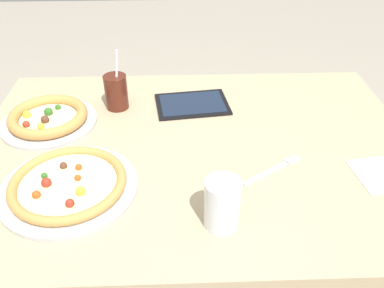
% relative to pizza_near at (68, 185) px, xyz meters
% --- Properties ---
extents(dining_table, '(1.30, 0.94, 0.75)m').
position_rel_pizza_near_xyz_m(dining_table, '(0.33, 0.18, -0.12)').
color(dining_table, tan).
rests_on(dining_table, ground).
extents(pizza_near, '(0.35, 0.35, 0.04)m').
position_rel_pizza_near_xyz_m(pizza_near, '(0.00, 0.00, 0.00)').
color(pizza_near, '#B7B7BC').
rests_on(pizza_near, dining_table).
extents(pizza_far, '(0.30, 0.30, 0.05)m').
position_rel_pizza_near_xyz_m(pizza_far, '(-0.13, 0.32, 0.00)').
color(pizza_far, '#B7B7BC').
rests_on(pizza_far, dining_table).
extents(drink_cup_colored, '(0.08, 0.08, 0.20)m').
position_rel_pizza_near_xyz_m(drink_cup_colored, '(0.08, 0.41, 0.04)').
color(drink_cup_colored, '#4C1E14').
rests_on(drink_cup_colored, dining_table).
extents(water_cup_clear, '(0.08, 0.08, 0.12)m').
position_rel_pizza_near_xyz_m(water_cup_clear, '(0.38, -0.13, 0.05)').
color(water_cup_clear, silver).
rests_on(water_cup_clear, dining_table).
extents(fork, '(0.18, 0.13, 0.00)m').
position_rel_pizza_near_xyz_m(fork, '(0.54, 0.06, -0.02)').
color(fork, silver).
rests_on(fork, dining_table).
extents(tablet, '(0.26, 0.20, 0.01)m').
position_rel_pizza_near_xyz_m(tablet, '(0.33, 0.42, -0.01)').
color(tablet, black).
rests_on(tablet, dining_table).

